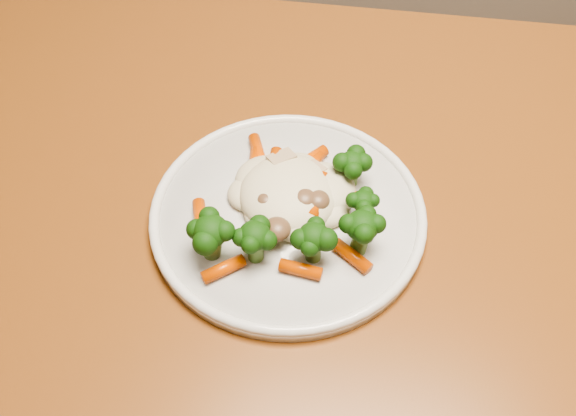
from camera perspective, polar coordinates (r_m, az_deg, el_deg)
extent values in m
cube|color=brown|center=(0.67, 9.06, -6.39)|extent=(1.21, 0.83, 0.04)
cube|color=brown|center=(1.26, -17.17, 0.31)|extent=(0.06, 0.06, 0.71)
cylinder|color=silver|center=(0.68, 0.00, -0.73)|extent=(0.26, 0.26, 0.01)
ellipsoid|color=beige|center=(0.67, 0.13, 1.72)|extent=(0.11, 0.10, 0.04)
ellipsoid|color=black|center=(0.63, -6.03, -2.51)|extent=(0.05, 0.05, 0.05)
ellipsoid|color=black|center=(0.63, -2.61, -2.83)|extent=(0.05, 0.05, 0.04)
ellipsoid|color=black|center=(0.63, 2.01, -2.91)|extent=(0.04, 0.04, 0.04)
ellipsoid|color=black|center=(0.64, 5.79, -2.08)|extent=(0.05, 0.05, 0.04)
ellipsoid|color=black|center=(0.66, 5.89, 0.06)|extent=(0.04, 0.04, 0.03)
ellipsoid|color=black|center=(0.69, 5.06, 3.00)|extent=(0.04, 0.04, 0.04)
cylinder|color=#E85405|center=(0.70, -2.66, 3.16)|extent=(0.02, 0.05, 0.01)
cylinder|color=#E85405|center=(0.70, 1.72, 3.21)|extent=(0.03, 0.04, 0.01)
cylinder|color=#E85405|center=(0.68, 4.87, 1.02)|extent=(0.05, 0.03, 0.01)
cylinder|color=#E85405|center=(0.67, -6.92, -1.13)|extent=(0.02, 0.05, 0.01)
cylinder|color=#E85405|center=(0.63, -5.13, -4.81)|extent=(0.04, 0.03, 0.01)
cylinder|color=#E85405|center=(0.63, 1.00, -4.87)|extent=(0.04, 0.02, 0.01)
cylinder|color=#E85405|center=(0.64, 5.09, -3.80)|extent=(0.04, 0.03, 0.01)
cylinder|color=#E85405|center=(0.67, 2.39, 0.99)|extent=(0.02, 0.05, 0.01)
cylinder|color=#E85405|center=(0.69, -1.09, 3.25)|extent=(0.01, 0.04, 0.01)
cylinder|color=#E85405|center=(0.72, -2.31, 4.17)|extent=(0.03, 0.05, 0.01)
cylinder|color=#E85405|center=(0.71, 1.52, 3.71)|extent=(0.04, 0.04, 0.01)
ellipsoid|color=brown|center=(0.66, 1.26, 0.69)|extent=(0.03, 0.03, 0.02)
ellipsoid|color=brown|center=(0.66, 2.33, 0.60)|extent=(0.02, 0.02, 0.02)
ellipsoid|color=brown|center=(0.66, -1.74, 0.61)|extent=(0.02, 0.02, 0.01)
ellipsoid|color=brown|center=(0.64, -0.88, -1.68)|extent=(0.03, 0.03, 0.02)
cube|color=tan|center=(0.69, -0.49, 3.70)|extent=(0.03, 0.03, 0.01)
cube|color=tan|center=(0.69, 2.18, 2.99)|extent=(0.02, 0.02, 0.01)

